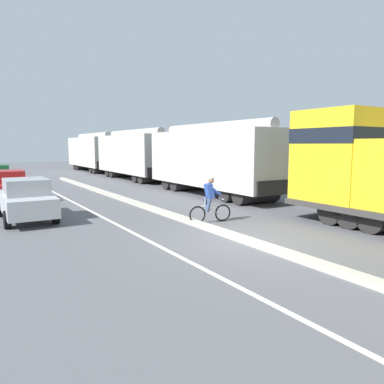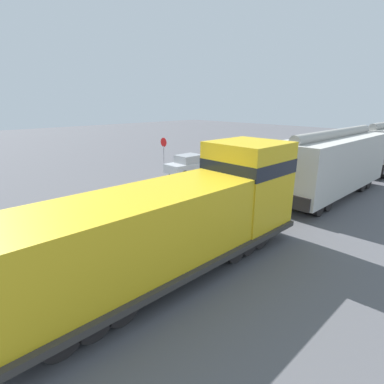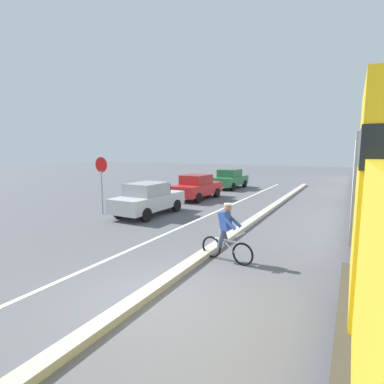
{
  "view_description": "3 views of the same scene",
  "coord_description": "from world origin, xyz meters",
  "views": [
    {
      "loc": [
        -7.08,
        -8.66,
        2.91
      ],
      "look_at": [
        0.68,
        3.99,
        1.03
      ],
      "focal_mm": 35.0,
      "sensor_mm": 36.0,
      "label": 1
    },
    {
      "loc": [
        12.54,
        -9.48,
        5.76
      ],
      "look_at": [
        3.0,
        -0.47,
        1.77
      ],
      "focal_mm": 28.0,
      "sensor_mm": 36.0,
      "label": 2
    },
    {
      "loc": [
        3.82,
        -5.05,
        3.2
      ],
      "look_at": [
        -4.06,
        9.6,
        0.89
      ],
      "focal_mm": 28.0,
      "sensor_mm": 36.0,
      "label": 3
    }
  ],
  "objects": [
    {
      "name": "parked_car_silver",
      "position": [
        -5.07,
        6.88,
        0.82
      ],
      "size": [
        1.86,
        4.21,
        1.62
      ],
      "color": "#B7BABF",
      "rests_on": "ground"
    },
    {
      "name": "median_curb",
      "position": [
        0.0,
        6.0,
        0.08
      ],
      "size": [
        0.36,
        36.0,
        0.16
      ],
      "primitive_type": "cube",
      "color": "#B2AD9E",
      "rests_on": "ground"
    },
    {
      "name": "lane_stripe",
      "position": [
        -2.4,
        6.0,
        0.0
      ],
      "size": [
        0.14,
        36.0,
        0.01
      ],
      "primitive_type": "cube",
      "color": "silver",
      "rests_on": "ground"
    },
    {
      "name": "ground_plane",
      "position": [
        0.0,
        0.0,
        0.0
      ],
      "size": [
        120.0,
        120.0,
        0.0
      ],
      "primitive_type": "plane",
      "color": "#56565B"
    },
    {
      "name": "parked_car_red",
      "position": [
        -5.19,
        12.39,
        0.82
      ],
      "size": [
        1.96,
        4.26,
        1.62
      ],
      "color": "red",
      "rests_on": "ground"
    },
    {
      "name": "cyclist",
      "position": [
        0.73,
        2.78,
        0.82
      ],
      "size": [
        1.7,
        0.53,
        1.71
      ],
      "color": "black",
      "rests_on": "ground"
    },
    {
      "name": "hopper_car_trailing",
      "position": [
        5.3,
        32.35,
        2.08
      ],
      "size": [
        2.9,
        10.6,
        4.18
      ],
      "color": "beige",
      "rests_on": "ground"
    },
    {
      "name": "hopper_car_middle",
      "position": [
        5.3,
        20.75,
        2.08
      ],
      "size": [
        2.9,
        10.6,
        4.18
      ],
      "color": "#B7B4AC",
      "rests_on": "ground"
    },
    {
      "name": "hopper_car_lead",
      "position": [
        5.3,
        9.15,
        2.08
      ],
      "size": [
        2.9,
        10.6,
        4.18
      ],
      "color": "beige",
      "rests_on": "ground"
    }
  ]
}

